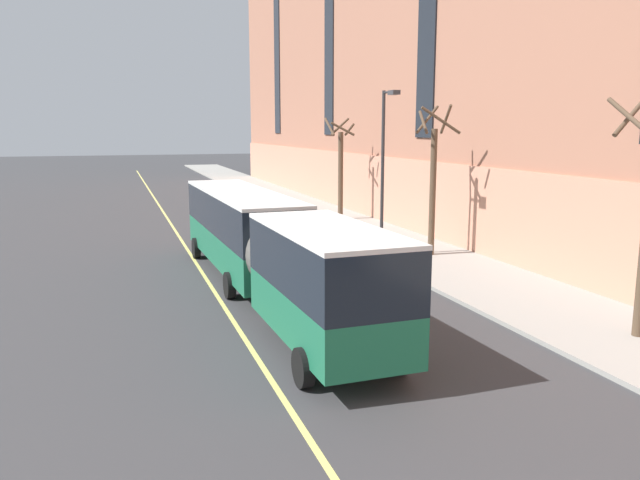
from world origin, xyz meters
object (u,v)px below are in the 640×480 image
(parked_car_silver_1, at_px, (361,252))
(parked_car_champagne_3, at_px, (244,193))
(street_tree_far_uptown, at_px, (340,167))
(parked_car_black_0, at_px, (269,206))
(street_tree_mid_block, at_px, (433,179))
(street_lamp, at_px, (385,158))
(city_bus, at_px, (264,242))

(parked_car_silver_1, height_order, parked_car_champagne_3, same)
(parked_car_champagne_3, relative_size, street_tree_far_uptown, 0.67)
(parked_car_black_0, distance_m, street_tree_far_uptown, 6.24)
(parked_car_champagne_3, xyz_separation_m, street_tree_far_uptown, (4.04, -12.78, 2.89))
(street_tree_mid_block, distance_m, street_lamp, 2.61)
(parked_car_silver_1, xyz_separation_m, street_tree_mid_block, (4.15, 1.19, 3.06))
(parked_car_silver_1, height_order, street_lamp, street_lamp)
(parked_car_black_0, height_order, parked_car_silver_1, same)
(street_lamp, bearing_deg, city_bus, -145.24)
(city_bus, relative_size, street_lamp, 2.54)
(parked_car_silver_1, height_order, street_tree_far_uptown, street_tree_far_uptown)
(parked_car_black_0, relative_size, street_tree_far_uptown, 0.67)
(parked_car_black_0, height_order, street_lamp, street_lamp)
(parked_car_black_0, bearing_deg, street_tree_mid_block, -76.28)
(city_bus, xyz_separation_m, street_tree_mid_block, (9.38, 4.45, 1.74))
(parked_car_silver_1, xyz_separation_m, parked_car_champagne_3, (0.10, 26.77, -0.00))
(parked_car_black_0, height_order, street_tree_mid_block, street_tree_mid_block)
(parked_car_black_0, height_order, street_tree_far_uptown, street_tree_far_uptown)
(street_tree_far_uptown, xyz_separation_m, street_lamp, (-2.36, -12.39, 1.19))
(parked_car_black_0, xyz_separation_m, parked_car_champagne_3, (0.00, 9.01, -0.00))
(city_bus, bearing_deg, street_tree_mid_block, 25.41)
(parked_car_champagne_3, height_order, street_tree_far_uptown, street_tree_far_uptown)
(parked_car_silver_1, height_order, street_tree_mid_block, street_tree_mid_block)
(parked_car_black_0, bearing_deg, city_bus, -104.23)
(street_tree_far_uptown, bearing_deg, city_bus, -118.51)
(parked_car_black_0, xyz_separation_m, street_tree_mid_block, (4.05, -16.57, 3.06))
(city_bus, xyz_separation_m, parked_car_silver_1, (5.23, 3.26, -1.32))
(parked_car_champagne_3, xyz_separation_m, street_lamp, (1.67, -25.17, 4.08))
(parked_car_black_0, xyz_separation_m, street_lamp, (1.68, -16.16, 4.08))
(city_bus, relative_size, street_tree_mid_block, 2.76)
(parked_car_black_0, bearing_deg, street_tree_far_uptown, -43.02)
(street_tree_mid_block, relative_size, street_lamp, 0.92)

